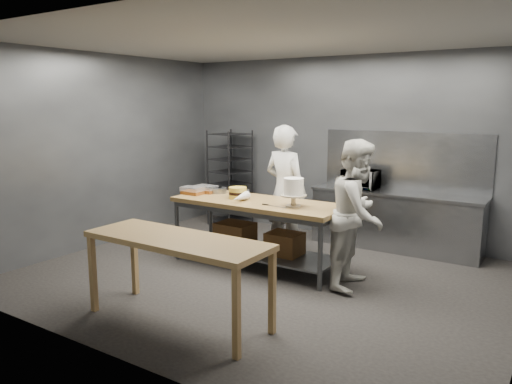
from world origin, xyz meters
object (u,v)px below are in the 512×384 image
(chef_right, at_px, (358,214))
(frosted_cake_stand, at_px, (294,189))
(work_table, at_px, (257,225))
(chef_behind, at_px, (285,191))
(near_counter, at_px, (177,246))
(layer_cake, at_px, (238,193))
(microwave, at_px, (360,179))
(speed_rack, at_px, (230,179))

(chef_right, height_order, frosted_cake_stand, chef_right)
(work_table, bearing_deg, chef_behind, 85.70)
(work_table, relative_size, chef_right, 1.32)
(near_counter, bearing_deg, layer_cake, 107.80)
(work_table, distance_m, microwave, 2.04)
(chef_behind, relative_size, chef_right, 1.06)
(near_counter, height_order, microwave, microwave)
(frosted_cake_stand, bearing_deg, work_table, 172.28)
(near_counter, height_order, chef_behind, chef_behind)
(chef_right, distance_m, layer_cake, 1.77)
(microwave, relative_size, layer_cake, 2.17)
(chef_right, bearing_deg, near_counter, 145.49)
(near_counter, xyz_separation_m, chef_right, (1.14, 1.99, 0.10))
(work_table, relative_size, layer_cake, 9.61)
(speed_rack, distance_m, microwave, 2.51)
(chef_behind, height_order, microwave, chef_behind)
(near_counter, xyz_separation_m, chef_behind, (-0.27, 2.66, 0.15))
(work_table, distance_m, frosted_cake_stand, 0.85)
(chef_behind, xyz_separation_m, frosted_cake_stand, (0.56, -0.77, 0.19))
(work_table, bearing_deg, layer_cake, -176.41)
(work_table, distance_m, near_counter, 2.02)
(speed_rack, relative_size, chef_behind, 0.91)
(chef_behind, bearing_deg, work_table, 94.63)
(near_counter, xyz_separation_m, layer_cake, (-0.63, 1.96, 0.19))
(chef_right, bearing_deg, layer_cake, 86.17)
(near_counter, height_order, frosted_cake_stand, frosted_cake_stand)
(near_counter, distance_m, chef_behind, 2.68)
(work_table, height_order, near_counter, work_table)
(work_table, bearing_deg, frosted_cake_stand, -7.72)
(chef_behind, xyz_separation_m, chef_right, (1.40, -0.67, -0.06))
(frosted_cake_stand, bearing_deg, speed_rack, 142.02)
(chef_behind, bearing_deg, near_counter, 104.69)
(frosted_cake_stand, distance_m, layer_cake, 0.94)
(speed_rack, xyz_separation_m, frosted_cake_stand, (2.35, -1.83, 0.30))
(microwave, xyz_separation_m, frosted_cake_stand, (-0.15, -1.91, 0.11))
(work_table, xyz_separation_m, chef_behind, (0.05, 0.68, 0.39))
(speed_rack, height_order, layer_cake, speed_rack)
(chef_behind, distance_m, layer_cake, 0.79)
(chef_right, distance_m, microwave, 1.95)
(speed_rack, height_order, chef_right, chef_right)
(chef_behind, height_order, frosted_cake_stand, chef_behind)
(layer_cake, bearing_deg, near_counter, -72.20)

